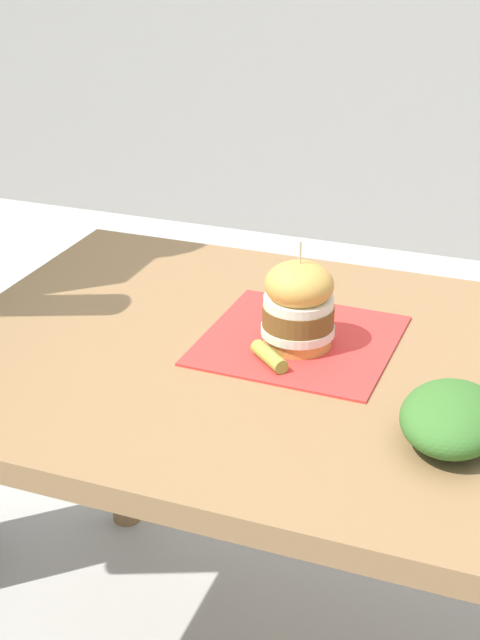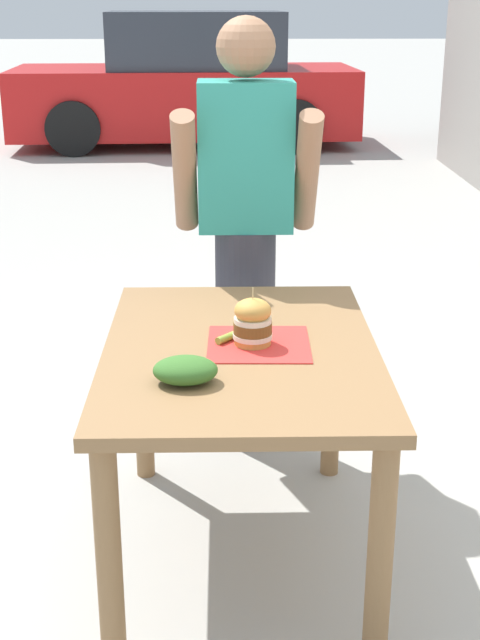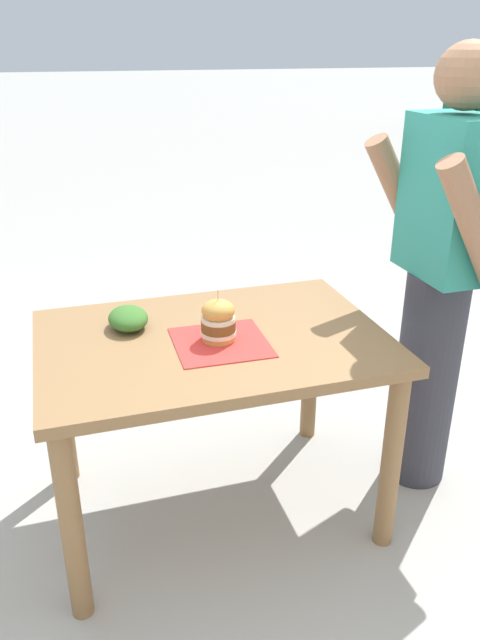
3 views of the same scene
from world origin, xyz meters
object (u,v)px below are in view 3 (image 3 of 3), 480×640
(pickle_spear, at_px, (219,326))
(side_salad, at_px, (128,318))
(patio_table, at_px, (213,366))
(diner_across_table, at_px, (439,277))
(sandwich, at_px, (218,320))

(pickle_spear, distance_m, side_salad, 0.32)
(patio_table, bearing_deg, diner_across_table, 87.56)
(sandwich, relative_size, diner_across_table, 0.11)
(sandwich, bearing_deg, side_salad, -124.87)
(pickle_spear, height_order, side_salad, side_salad)
(sandwich, xyz_separation_m, pickle_spear, (-0.08, 0.02, -0.06))
(pickle_spear, bearing_deg, sandwich, -15.55)
(sandwich, xyz_separation_m, side_salad, (-0.20, -0.28, -0.04))
(sandwich, height_order, diner_across_table, diner_across_table)
(sandwich, distance_m, pickle_spear, 0.10)
(patio_table, relative_size, side_salad, 6.65)
(patio_table, bearing_deg, sandwich, 18.17)
(pickle_spear, bearing_deg, diner_across_table, 84.50)
(side_salad, relative_size, diner_across_table, 0.11)
(side_salad, distance_m, diner_across_table, 1.15)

